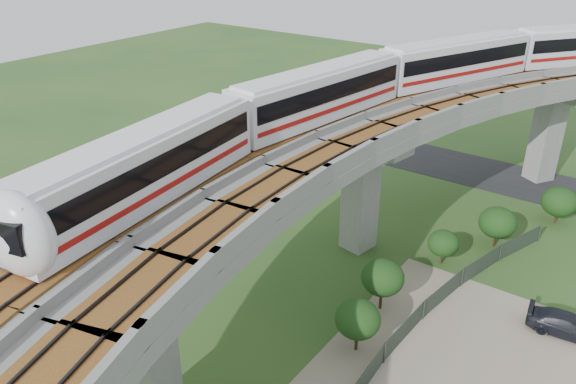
# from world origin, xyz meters

# --- Properties ---
(ground) EXTENTS (160.00, 160.00, 0.00)m
(ground) POSITION_xyz_m (0.00, 0.00, 0.00)
(ground) COLOR #2A4F1F
(ground) RESTS_ON ground
(asphalt_road) EXTENTS (60.00, 8.00, 0.03)m
(asphalt_road) POSITION_xyz_m (0.00, 30.00, 0.01)
(asphalt_road) COLOR #232326
(asphalt_road) RESTS_ON ground
(viaduct) EXTENTS (19.58, 73.98, 11.40)m
(viaduct) POSITION_xyz_m (3.84, 0.00, 9.05)
(viaduct) COLOR #99968E
(viaduct) RESTS_ON ground
(metro_train) EXTENTS (19.50, 59.42, 3.64)m
(metro_train) POSITION_xyz_m (2.15, 14.57, 12.31)
(metro_train) COLOR white
(metro_train) RESTS_ON ground
(fence) EXTENTS (3.87, 38.73, 1.50)m
(fence) POSITION_xyz_m (9.75, 0.00, 0.75)
(fence) COLOR #2D382D
(fence) RESTS_ON ground
(tree_0) EXTENTS (2.89, 2.89, 3.20)m
(tree_0) POSITION_xyz_m (12.60, 23.33, 1.97)
(tree_0) COLOR #382314
(tree_0) RESTS_ON ground
(tree_1) EXTENTS (2.84, 2.84, 3.32)m
(tree_1) POSITION_xyz_m (9.59, 16.54, 2.11)
(tree_1) COLOR #382314
(tree_1) RESTS_ON ground
(tree_2) EXTENTS (2.28, 2.28, 2.69)m
(tree_2) POSITION_xyz_m (7.17, 11.85, 1.72)
(tree_2) COLOR #382314
(tree_2) RESTS_ON ground
(tree_3) EXTENTS (2.78, 2.78, 3.65)m
(tree_3) POSITION_xyz_m (5.99, 4.37, 2.46)
(tree_3) COLOR #382314
(tree_3) RESTS_ON ground
(tree_4) EXTENTS (2.68, 2.68, 3.42)m
(tree_4) POSITION_xyz_m (6.63, 0.04, 2.28)
(tree_4) COLOR #382314
(tree_4) RESTS_ON ground
(car_dark) EXTENTS (4.85, 2.46, 1.35)m
(car_dark) POSITION_xyz_m (16.44, 8.80, 0.72)
(car_dark) COLOR black
(car_dark) RESTS_ON dirt_lot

